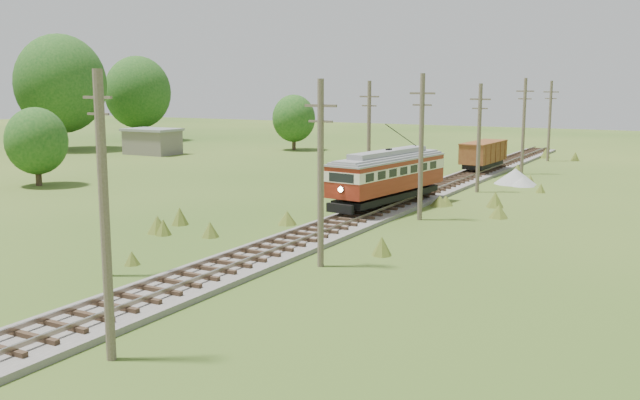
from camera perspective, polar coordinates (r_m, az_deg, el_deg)
The scene contains 17 objects.
railbed_main at distance 48.64m, azimuth 5.71°, elevation -0.44°, with size 3.60×96.00×0.57m.
streetcar at distance 47.81m, azimuth 5.49°, elevation 2.15°, with size 4.03×11.55×5.22m.
gondola at distance 69.09m, azimuth 12.95°, elevation 3.65°, with size 2.69×7.41×2.43m.
gravel_pile at distance 62.19m, azimuth 15.44°, elevation 1.78°, with size 3.63×3.85×1.32m.
utility_pole_r_1 at distance 22.11m, azimuth -16.84°, elevation -1.46°, with size 0.30×0.30×8.80m.
utility_pole_r_2 at distance 32.33m, azimuth 0.05°, elevation 2.27°, with size 1.60×0.30×8.60m.
utility_pole_r_3 at distance 44.13m, azimuth 8.10°, elevation 4.33°, with size 1.60×0.30×9.00m.
utility_pole_r_4 at distance 56.52m, azimuth 12.60°, elevation 4.95°, with size 1.60×0.30×8.40m.
utility_pole_r_5 at distance 68.97m, azimuth 15.98°, elevation 5.77°, with size 1.60×0.30×8.90m.
utility_pole_r_6 at distance 81.72m, azimuth 17.90°, elevation 6.10°, with size 1.60×0.30×8.70m.
utility_pole_l_a at distance 32.09m, azimuth -17.11°, elevation 2.17°, with size 1.60×0.30×9.00m.
utility_pole_l_b at distance 55.40m, azimuth 3.93°, elevation 5.18°, with size 1.60×0.30×8.60m.
tree_left_4 at distance 96.97m, azimuth -20.05°, elevation 8.73°, with size 11.34×11.34×14.61m.
tree_left_5 at distance 109.58m, azimuth -14.37°, elevation 8.34°, with size 9.66×9.66×12.44m.
tree_mid_a at distance 91.15m, azimuth -2.11°, elevation 6.54°, with size 5.46×5.46×7.03m.
tree_mid_c at distance 63.30m, azimuth -21.74°, elevation 4.40°, with size 5.04×5.04×6.49m.
shed at distance 87.96m, azimuth -13.26°, elevation 4.60°, with size 6.40×4.40×3.10m.
Camera 1 is at (18.72, -10.14, 8.37)m, focal length 40.00 mm.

